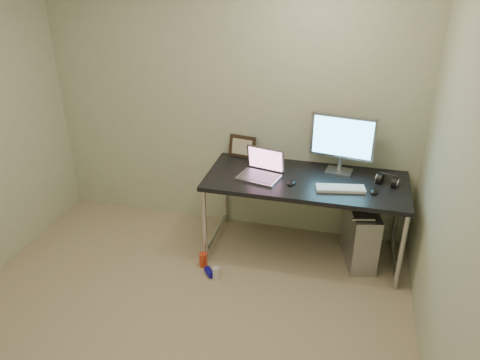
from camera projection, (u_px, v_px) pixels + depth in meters
name	position (u px, v px, depth m)	size (l,w,h in m)	color
floor	(165.00, 344.00, 3.34)	(3.50, 3.50, 0.00)	tan
wall_back	(229.00, 103.00, 4.30)	(3.50, 0.02, 2.50)	beige
wall_right	(466.00, 228.00, 2.40)	(0.02, 3.50, 2.50)	beige
desk	(306.00, 187.00, 4.05)	(1.73, 0.76, 0.75)	black
tower_computer	(360.00, 235.00, 4.12)	(0.33, 0.54, 0.56)	#AAA9AE
cable_a	(357.00, 203.00, 4.36)	(0.01, 0.01, 0.70)	black
cable_b	(367.00, 207.00, 4.33)	(0.01, 0.01, 0.72)	black
can_red	(203.00, 260.00, 4.13)	(0.07, 0.07, 0.13)	red
can_white	(216.00, 273.00, 3.97)	(0.06, 0.06, 0.11)	white
can_blue	(209.00, 272.00, 4.03)	(0.06, 0.06, 0.11)	#120AA5
laptop	(261.00, 170.00, 4.05)	(0.40, 0.35, 0.24)	#A6A6AC
monitor	(342.00, 140.00, 4.02)	(0.56, 0.19, 0.52)	#A6A6AC
keyboard	(341.00, 189.00, 3.84)	(0.40, 0.13, 0.02)	white
mouse_right	(374.00, 191.00, 3.79)	(0.06, 0.10, 0.03)	black
mouse_left	(292.00, 182.00, 3.93)	(0.06, 0.10, 0.03)	black
headphones	(388.00, 181.00, 3.92)	(0.21, 0.12, 0.12)	black
picture_frame	(242.00, 146.00, 4.41)	(0.26, 0.03, 0.21)	black
webcam	(262.00, 154.00, 4.29)	(0.05, 0.04, 0.12)	silver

